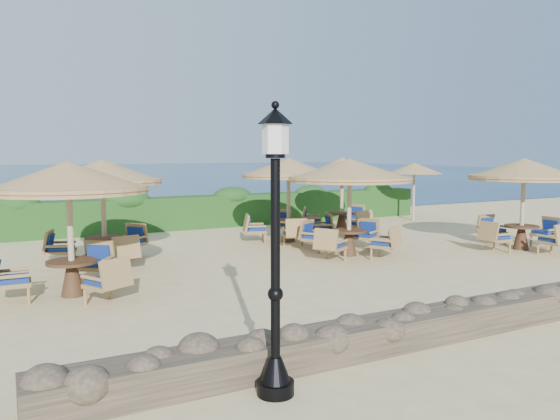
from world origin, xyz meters
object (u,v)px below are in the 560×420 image
Objects in this scene: cafe_set_0 at (69,197)px; lamp_post at (275,264)px; cafe_set_2 at (524,185)px; cafe_set_3 at (103,188)px; extra_parasol at (414,168)px; cafe_set_4 at (289,183)px; cafe_set_5 at (342,182)px; cafe_set_1 at (349,185)px.

lamp_post is at bearing -75.10° from cafe_set_0.
cafe_set_0 is 0.99× the size of cafe_set_2.
cafe_set_0 is 1.04× the size of cafe_set_3.
cafe_set_4 reaches higher than extra_parasol.
cafe_set_4 is at bearing 140.88° from cafe_set_2.
cafe_set_5 is at bearing 13.10° from cafe_set_3.
cafe_set_2 is 6.92m from cafe_set_4.
cafe_set_2 is 1.13× the size of cafe_set_5.
cafe_set_4 is at bearing -159.80° from cafe_set_5.
lamp_post is 0.98× the size of cafe_set_1.
cafe_set_2 is 5.99m from cafe_set_5.
cafe_set_1 is (7.28, 1.01, -0.02)m from cafe_set_0.
cafe_set_0 and cafe_set_5 have the same top height.
cafe_set_3 is at bearing 68.55° from cafe_set_0.
cafe_set_4 is 1.07× the size of cafe_set_5.
lamp_post is 13.32m from cafe_set_5.
cafe_set_0 is 0.91× the size of cafe_set_1.
cafe_set_3 is (-0.43, 8.62, 0.39)m from lamp_post.
lamp_post is at bearing -136.40° from extra_parasol.
cafe_set_2 is (5.00, -1.56, -0.05)m from cafe_set_1.
cafe_set_1 is at bearing -82.61° from cafe_set_4.
cafe_set_3 is 1.00× the size of cafe_set_4.
cafe_set_3 is 8.72m from cafe_set_5.
cafe_set_5 is at bearing -162.81° from extra_parasol.
lamp_post is 6.00m from cafe_set_0.
lamp_post is 8.91m from cafe_set_1.
extra_parasol is at bearing 18.32° from cafe_set_4.
cafe_set_3 is at bearing -166.90° from cafe_set_5.
cafe_set_1 and cafe_set_4 have the same top height.
cafe_set_5 is at bearing 52.73° from lamp_post.
cafe_set_3 and cafe_set_5 have the same top height.
cafe_set_3 is (-11.18, 3.38, 0.05)m from cafe_set_2.
cafe_set_5 is (2.68, 0.99, -0.08)m from cafe_set_4.
extra_parasol is 0.81× the size of cafe_set_4.
cafe_set_0 is at bearing 104.90° from lamp_post.
lamp_post is 1.06× the size of cafe_set_2.
cafe_set_2 reaches higher than extra_parasol.
cafe_set_0 is 1.04× the size of cafe_set_4.
lamp_post is 8.64m from cafe_set_3.
cafe_set_5 is (8.06, 10.60, 0.23)m from lamp_post.
cafe_set_1 is 1.09× the size of cafe_set_2.
cafe_set_4 is (-7.22, -2.39, -0.31)m from extra_parasol.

